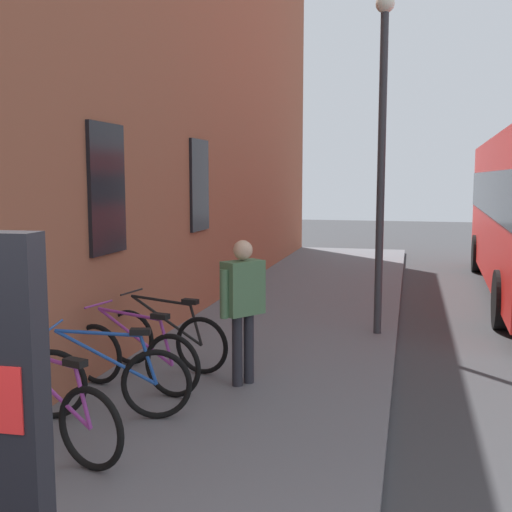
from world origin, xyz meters
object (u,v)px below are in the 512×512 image
Objects in this scene: bicycle_far_end at (134,357)px; bicycle_beside_lamp at (165,339)px; bicycle_by_door at (47,414)px; bicycle_under_window at (105,381)px; street_lamp at (382,137)px; pedestrian_crossing_street at (243,297)px.

bicycle_far_end is 0.85m from bicycle_beside_lamp.
bicycle_under_window is at bearing -5.20° from bicycle_by_door.
street_lamp is (4.24, -2.48, 2.64)m from bicycle_under_window.
bicycle_by_door is 0.99× the size of bicycle_under_window.
bicycle_by_door is at bearing 179.89° from bicycle_far_end.
bicycle_under_window is 0.86m from bicycle_far_end.
bicycle_under_window is 0.99× the size of bicycle_beside_lamp.
bicycle_far_end is 1.02× the size of pedestrian_crossing_street.
street_lamp is at bearing -37.07° from bicycle_far_end.
street_lamp is at bearing -26.09° from pedestrian_crossing_street.
pedestrian_crossing_street is (-0.34, -1.11, 0.65)m from bicycle_beside_lamp.
bicycle_by_door is at bearing 174.80° from bicycle_under_window.
bicycle_far_end and bicycle_beside_lamp have the same top height.
pedestrian_crossing_street reaches higher than bicycle_beside_lamp.
bicycle_beside_lamp is at bearing -2.64° from bicycle_far_end.
street_lamp is (2.87, -1.41, 1.99)m from pedestrian_crossing_street.
bicycle_under_window is 5.58m from street_lamp.
bicycle_by_door is 2.64m from pedestrian_crossing_street.
pedestrian_crossing_street is (0.51, -1.15, 0.65)m from bicycle_far_end.
street_lamp is (3.38, -2.56, 2.64)m from bicycle_far_end.
bicycle_beside_lamp is (2.62, -0.04, 0.00)m from bicycle_by_door.
pedestrian_crossing_street is at bearing -106.88° from bicycle_beside_lamp.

